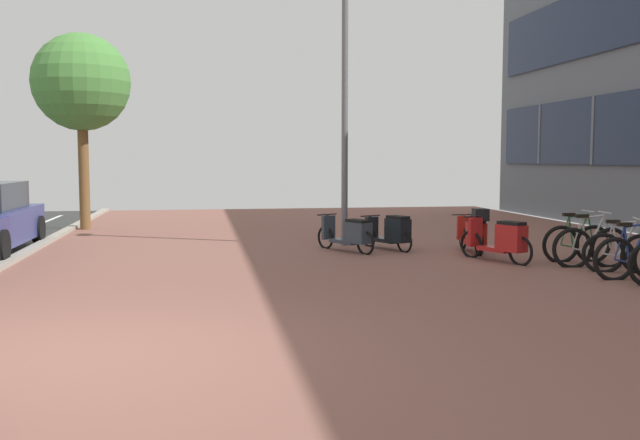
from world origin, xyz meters
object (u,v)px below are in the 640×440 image
object	(u,v)px
bicycle_rack_04	(591,247)
scooter_far	(350,234)
scooter_near	(474,232)
lamp_post	(345,81)
bicycle_rack_05	(577,243)
scooter_mid	(502,240)
bicycle_rack_02	(634,258)
scooter_extra	(392,232)
bicycle_rack_03	(623,253)
street_tree	(81,83)

from	to	relation	value
bicycle_rack_04	scooter_far	bearing A→B (deg)	144.60
scooter_near	lamp_post	bearing A→B (deg)	143.37
bicycle_rack_05	scooter_mid	size ratio (longest dim) A/B	0.83
bicycle_rack_02	scooter_extra	bearing A→B (deg)	124.29
bicycle_rack_02	scooter_far	world-z (taller)	bicycle_rack_02
bicycle_rack_03	bicycle_rack_02	bearing A→B (deg)	-108.63
bicycle_rack_02	street_tree	xyz separation A→B (m)	(-9.91, 9.79, 3.59)
scooter_extra	street_tree	distance (m)	9.71
scooter_far	scooter_extra	xyz separation A→B (m)	(0.93, 0.17, 0.01)
bicycle_rack_05	scooter_extra	size ratio (longest dim) A/B	0.89
scooter_near	scooter_extra	distance (m)	1.70
scooter_far	street_tree	world-z (taller)	street_tree
bicycle_rack_05	scooter_far	bearing A→B (deg)	152.19
bicycle_rack_03	street_tree	bearing A→B (deg)	137.92
bicycle_rack_04	scooter_mid	xyz separation A→B (m)	(-1.32, 0.84, 0.06)
scooter_mid	scooter_far	bearing A→B (deg)	143.17
bicycle_rack_02	bicycle_rack_04	world-z (taller)	bicycle_rack_04
street_tree	bicycle_rack_03	bearing A→B (deg)	-42.08
scooter_mid	scooter_far	size ratio (longest dim) A/B	1.05
bicycle_rack_02	scooter_far	xyz separation A→B (m)	(-3.76, 3.99, 0.03)
street_tree	scooter_near	bearing A→B (deg)	-36.68
scooter_mid	lamp_post	bearing A→B (deg)	128.34
scooter_far	street_tree	xyz separation A→B (m)	(-6.15, 5.80, 3.56)
lamp_post	street_tree	world-z (taller)	lamp_post
bicycle_rack_05	scooter_far	world-z (taller)	bicycle_rack_05
bicycle_rack_03	lamp_post	xyz separation A→B (m)	(-3.87, 4.48, 3.27)
bicycle_rack_03	scooter_extra	xyz separation A→B (m)	(-3.06, 3.51, 0.05)
bicycle_rack_03	scooter_mid	xyz separation A→B (m)	(-1.50, 1.49, 0.08)
lamp_post	street_tree	bearing A→B (deg)	143.31
bicycle_rack_05	scooter_far	xyz separation A→B (m)	(-3.89, 2.05, 0.03)
bicycle_rack_02	scooter_near	size ratio (longest dim) A/B	0.83
scooter_near	lamp_post	size ratio (longest dim) A/B	0.25
scooter_mid	street_tree	size ratio (longest dim) A/B	0.31
bicycle_rack_03	bicycle_rack_04	distance (m)	0.67
scooter_near	lamp_post	xyz separation A→B (m)	(-2.33, 1.73, 3.17)
bicycle_rack_05	lamp_post	size ratio (longest dim) A/B	0.21
bicycle_rack_02	bicycle_rack_05	world-z (taller)	bicycle_rack_05
scooter_near	bicycle_rack_02	bearing A→B (deg)	-68.75
street_tree	bicycle_rack_02	bearing A→B (deg)	-44.66
bicycle_rack_04	scooter_extra	distance (m)	4.05
scooter_extra	street_tree	world-z (taller)	street_tree
bicycle_rack_05	bicycle_rack_04	bearing A→B (deg)	-97.88
scooter_mid	lamp_post	world-z (taller)	lamp_post
bicycle_rack_04	bicycle_rack_02	bearing A→B (deg)	-91.38
bicycle_rack_03	bicycle_rack_05	world-z (taller)	bicycle_rack_05
bicycle_rack_02	bicycle_rack_05	bearing A→B (deg)	86.44
bicycle_rack_03	street_tree	size ratio (longest dim) A/B	0.24
bicycle_rack_04	lamp_post	size ratio (longest dim) A/B	0.22
bicycle_rack_04	scooter_far	xyz separation A→B (m)	(-3.80, 2.70, 0.02)
bicycle_rack_04	scooter_far	world-z (taller)	bicycle_rack_04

